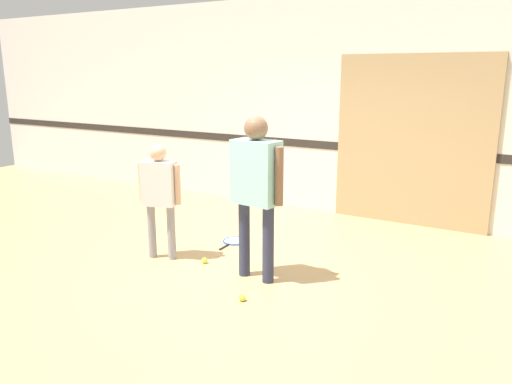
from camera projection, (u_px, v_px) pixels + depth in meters
ground_plane at (252, 272)px, 5.39m from camera, size 16.00×16.00×0.00m
wall_back at (346, 107)px, 7.26m from camera, size 16.00×0.07×3.20m
wall_panel at (412, 142)px, 6.82m from camera, size 2.12×0.05×2.34m
person_instructor at (256, 181)px, 4.97m from camera, size 0.64×0.31×1.69m
person_student_left at (160, 189)px, 5.60m from camera, size 0.48×0.30×1.32m
racket_spare_on_floor at (234, 241)px, 6.33m from camera, size 0.33×0.53×0.03m
tennis_ball_near_instructor at (242, 298)px, 4.69m from camera, size 0.07×0.07×0.07m
tennis_ball_by_spare_racket at (243, 246)px, 6.07m from camera, size 0.07×0.07×0.07m
tennis_ball_stray_left at (171, 240)px, 6.31m from camera, size 0.07×0.07×0.07m
tennis_ball_stray_right at (205, 260)px, 5.62m from camera, size 0.07×0.07×0.07m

